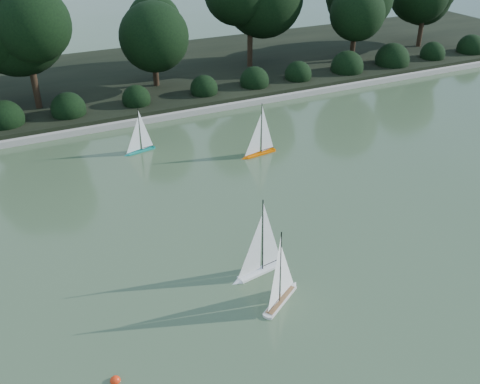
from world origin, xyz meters
The scene contains 10 objects.
ground centered at (0.00, 0.00, 0.00)m, with size 80.00×80.00×0.00m, color #3D5231.
pond_coping centered at (0.00, 9.00, 0.09)m, with size 40.00×0.35×0.18m, color gray.
far_bank centered at (0.00, 13.00, 0.15)m, with size 40.00×8.00×0.30m, color black.
tree_line centered at (1.23, 11.44, 2.64)m, with size 26.31×3.93×4.39m.
shrub_hedge centered at (0.00, 9.90, 0.45)m, with size 29.10×1.10×1.10m.
sailboat_white_a centered at (-0.51, 0.84, 0.26)m, with size 1.19×0.38×1.62m.
sailboat_white_b centered at (-0.43, 0.02, 0.24)m, with size 1.04×0.74×1.56m.
sailboat_orange centered at (1.86, 5.40, 0.24)m, with size 1.12×0.31×1.52m.
sailboat_teal centered at (-0.98, 6.97, 0.20)m, with size 0.96×0.32×1.31m.
race_buoy centered at (-3.52, -0.48, 0.00)m, with size 0.15×0.15×0.15m, color red.
Camera 1 is at (-4.24, -6.16, 6.23)m, focal length 40.00 mm.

